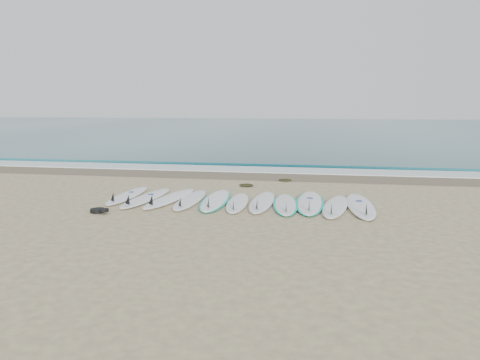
% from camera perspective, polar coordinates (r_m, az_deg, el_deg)
% --- Properties ---
extents(ground, '(120.00, 120.00, 0.00)m').
position_cam_1_polar(ground, '(11.20, -0.31, -2.79)').
color(ground, tan).
extents(ocean, '(120.00, 55.00, 0.03)m').
position_cam_1_polar(ocean, '(43.38, 7.54, 6.20)').
color(ocean, '#17525C').
rests_on(ocean, ground).
extents(wet_sand_band, '(120.00, 1.80, 0.01)m').
position_cam_1_polar(wet_sand_band, '(15.19, 2.49, 0.45)').
color(wet_sand_band, brown).
rests_on(wet_sand_band, ground).
extents(foam_band, '(120.00, 1.40, 0.04)m').
position_cam_1_polar(foam_band, '(16.56, 3.14, 1.24)').
color(foam_band, silver).
rests_on(foam_band, ground).
extents(wave_crest, '(120.00, 1.00, 0.10)m').
position_cam_1_polar(wave_crest, '(18.03, 3.73, 2.00)').
color(wave_crest, '#17525C').
rests_on(wave_crest, ground).
extents(surfboard_0, '(0.56, 2.45, 0.31)m').
position_cam_1_polar(surfboard_0, '(12.15, -13.64, -1.84)').
color(surfboard_0, white).
rests_on(surfboard_0, ground).
extents(surfboard_1, '(0.73, 2.61, 0.33)m').
position_cam_1_polar(surfboard_1, '(11.71, -11.48, -2.16)').
color(surfboard_1, white).
rests_on(surfboard_1, ground).
extents(surfboard_2, '(0.87, 2.67, 0.34)m').
position_cam_1_polar(surfboard_2, '(11.56, -8.66, -2.23)').
color(surfboard_2, white).
rests_on(surfboard_2, ground).
extents(surfboard_3, '(0.58, 2.48, 0.31)m').
position_cam_1_polar(surfboard_3, '(11.34, -6.16, -2.41)').
color(surfboard_3, white).
rests_on(surfboard_3, ground).
extents(surfboard_4, '(0.81, 2.69, 0.34)m').
position_cam_1_polar(surfboard_4, '(11.28, -3.04, -2.46)').
color(surfboard_4, white).
rests_on(surfboard_4, ground).
extents(surfboard_5, '(0.64, 2.32, 0.29)m').
position_cam_1_polar(surfboard_5, '(10.97, -0.34, -2.78)').
color(surfboard_5, white).
rests_on(surfboard_5, ground).
extents(surfboard_6, '(0.55, 2.55, 0.33)m').
position_cam_1_polar(surfboard_6, '(11.05, 2.67, -2.67)').
color(surfboard_6, white).
rests_on(surfboard_6, ground).
extents(surfboard_7, '(0.81, 2.45, 0.31)m').
position_cam_1_polar(surfboard_7, '(10.90, 5.56, -2.93)').
color(surfboard_7, white).
rests_on(surfboard_7, ground).
extents(surfboard_8, '(0.70, 2.77, 0.35)m').
position_cam_1_polar(surfboard_8, '(11.12, 8.49, -2.71)').
color(surfboard_8, white).
rests_on(surfboard_8, ground).
extents(surfboard_9, '(0.81, 2.55, 0.32)m').
position_cam_1_polar(surfboard_9, '(10.79, 11.54, -3.16)').
color(surfboard_9, white).
rests_on(surfboard_9, ground).
extents(surfboard_10, '(0.70, 2.83, 0.36)m').
position_cam_1_polar(surfboard_10, '(10.95, 14.50, -3.04)').
color(surfboard_10, white).
rests_on(surfboard_10, ground).
extents(seaweed_near, '(0.41, 0.32, 0.08)m').
position_cam_1_polar(seaweed_near, '(13.36, 0.78, -0.63)').
color(seaweed_near, black).
rests_on(seaweed_near, ground).
extents(seaweed_far, '(0.40, 0.31, 0.08)m').
position_cam_1_polar(seaweed_far, '(14.30, 5.53, -0.01)').
color(seaweed_far, black).
rests_on(seaweed_far, ground).
extents(leash_coil, '(0.46, 0.36, 0.11)m').
position_cam_1_polar(leash_coil, '(10.65, -16.81, -3.57)').
color(leash_coil, black).
rests_on(leash_coil, ground).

